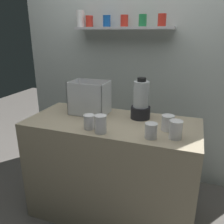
% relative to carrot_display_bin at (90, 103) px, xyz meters
% --- Properties ---
extents(ground_plane, '(8.00, 8.00, 0.00)m').
position_rel_carrot_display_bin_xyz_m(ground_plane, '(0.25, -0.13, -0.99)').
color(ground_plane, slate).
extents(counter, '(1.40, 0.64, 0.90)m').
position_rel_carrot_display_bin_xyz_m(counter, '(0.25, -0.13, -0.54)').
color(counter, tan).
rests_on(counter, ground_plane).
extents(back_wall_unit, '(2.60, 0.24, 2.50)m').
position_rel_carrot_display_bin_xyz_m(back_wall_unit, '(0.25, 0.64, 0.27)').
color(back_wall_unit, silver).
rests_on(back_wall_unit, ground_plane).
extents(carrot_display_bin, '(0.32, 0.23, 0.29)m').
position_rel_carrot_display_bin_xyz_m(carrot_display_bin, '(0.00, 0.00, 0.00)').
color(carrot_display_bin, white).
rests_on(carrot_display_bin, counter).
extents(blender_pitcher, '(0.16, 0.16, 0.34)m').
position_rel_carrot_display_bin_xyz_m(blender_pitcher, '(0.45, 0.03, 0.05)').
color(blender_pitcher, black).
rests_on(blender_pitcher, counter).
extents(juice_cup_carrot_far_left, '(0.08, 0.08, 0.11)m').
position_rel_carrot_display_bin_xyz_m(juice_cup_carrot_far_left, '(0.14, -0.33, -0.04)').
color(juice_cup_carrot_far_left, white).
rests_on(juice_cup_carrot_far_left, counter).
extents(juice_cup_orange_left, '(0.09, 0.09, 0.13)m').
position_rel_carrot_display_bin_xyz_m(juice_cup_orange_left, '(0.26, -0.36, -0.03)').
color(juice_cup_orange_left, white).
rests_on(juice_cup_orange_left, counter).
extents(juice_cup_pomegranate_middle, '(0.09, 0.09, 0.11)m').
position_rel_carrot_display_bin_xyz_m(juice_cup_pomegranate_middle, '(0.61, -0.33, -0.04)').
color(juice_cup_pomegranate_middle, white).
rests_on(juice_cup_pomegranate_middle, counter).
extents(juice_cup_orange_right, '(0.09, 0.09, 0.12)m').
position_rel_carrot_display_bin_xyz_m(juice_cup_orange_right, '(0.70, -0.16, -0.04)').
color(juice_cup_orange_right, white).
rests_on(juice_cup_orange_right, counter).
extents(juice_cup_beet_far_right, '(0.09, 0.09, 0.13)m').
position_rel_carrot_display_bin_xyz_m(juice_cup_beet_far_right, '(0.77, -0.28, -0.03)').
color(juice_cup_beet_far_right, white).
rests_on(juice_cup_beet_far_right, counter).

